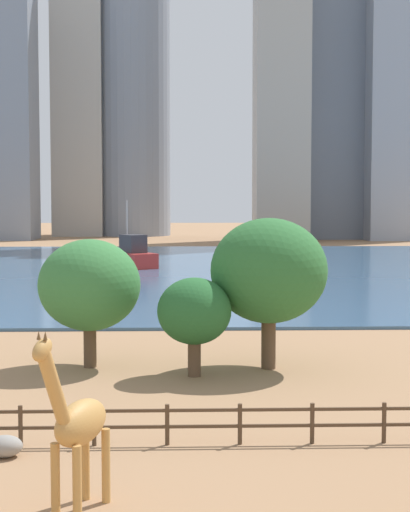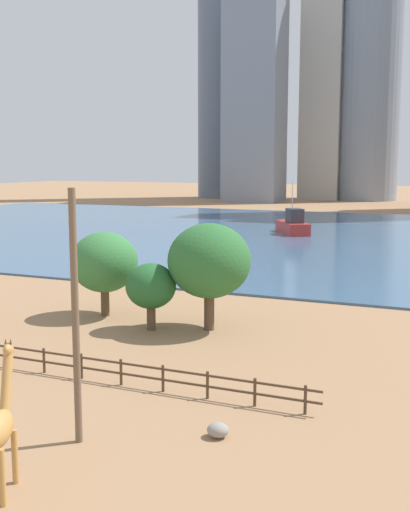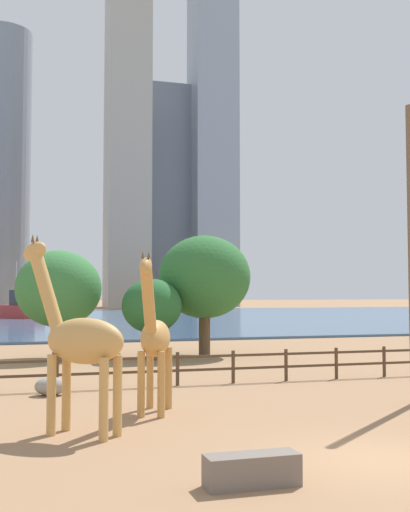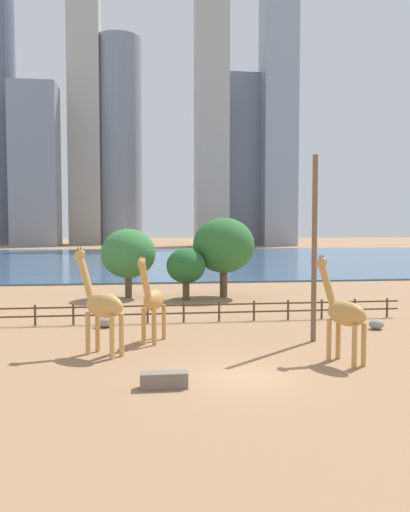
# 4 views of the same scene
# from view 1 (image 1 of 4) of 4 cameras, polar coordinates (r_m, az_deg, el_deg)

# --- Properties ---
(ground_plane) EXTENTS (400.00, 400.00, 0.00)m
(ground_plane) POSITION_cam_1_polar(r_m,az_deg,el_deg) (92.62, -1.14, -0.81)
(ground_plane) COLOR #9E7551
(harbor_water) EXTENTS (180.00, 86.00, 0.20)m
(harbor_water) POSITION_cam_1_polar(r_m,az_deg,el_deg) (89.62, -1.12, -0.90)
(harbor_water) COLOR #3D6084
(harbor_water) RESTS_ON ground
(giraffe_tall) EXTENTS (1.73, 3.16, 4.78)m
(giraffe_tall) POSITION_cam_1_polar(r_m,az_deg,el_deg) (19.78, -9.28, -11.96)
(giraffe_tall) COLOR #C18C47
(giraffe_tall) RESTS_ON ground
(boulder_near_fence) EXTENTS (1.10, 0.87, 0.65)m
(boulder_near_fence) POSITION_cam_1_polar(r_m,az_deg,el_deg) (24.96, -14.39, -13.26)
(boulder_near_fence) COLOR gray
(boulder_near_fence) RESTS_ON ground
(enclosure_fence) EXTENTS (26.12, 0.14, 1.30)m
(enclosure_fence) POSITION_cam_1_polar(r_m,az_deg,el_deg) (25.27, 0.38, -11.89)
(enclosure_fence) COLOR #4C3826
(enclosure_fence) RESTS_ON ground
(tree_left_large) EXTENTS (5.35, 5.35, 6.94)m
(tree_left_large) POSITION_cam_1_polar(r_m,az_deg,el_deg) (35.91, 4.67, -1.10)
(tree_left_large) COLOR brown
(tree_left_large) RESTS_ON ground
(tree_center_broad) EXTENTS (3.26, 3.26, 4.37)m
(tree_center_broad) POSITION_cam_1_polar(r_m,az_deg,el_deg) (34.37, -0.78, -4.08)
(tree_center_broad) COLOR brown
(tree_center_broad) RESTS_ON ground
(tree_right_tall) EXTENTS (4.71, 4.71, 5.96)m
(tree_right_tall) POSITION_cam_1_polar(r_m,az_deg,el_deg) (36.57, -8.41, -2.13)
(tree_right_tall) COLOR brown
(tree_right_tall) RESTS_ON ground
(boat_ferry) EXTENTS (7.04, 8.91, 7.69)m
(boat_ferry) POSITION_cam_1_polar(r_m,az_deg,el_deg) (90.58, -5.49, 0.00)
(boat_ferry) COLOR #B22D28
(boat_ferry) RESTS_ON harbor_water
(boat_sailboat) EXTENTS (3.66, 4.89, 2.04)m
(boat_sailboat) POSITION_cam_1_polar(r_m,az_deg,el_deg) (106.51, 5.19, 0.28)
(boat_sailboat) COLOR #B22D28
(boat_sailboat) RESTS_ON harbor_water
(skyline_tower_needle) EXTENTS (16.15, 9.03, 58.14)m
(skyline_tower_needle) POSITION_cam_1_polar(r_m,az_deg,el_deg) (167.67, 8.98, 11.22)
(skyline_tower_needle) COLOR slate
(skyline_tower_needle) RESTS_ON ground
(skyline_block_central) EXTENTS (11.23, 12.88, 95.88)m
(skyline_block_central) POSITION_cam_1_polar(r_m,az_deg,el_deg) (186.90, -9.19, 16.33)
(skyline_block_central) COLOR #B7B2A8
(skyline_block_central) RESTS_ON ground
(skyline_tower_glass) EXTENTS (10.23, 9.81, 88.69)m
(skyline_tower_glass) POSITION_cam_1_polar(r_m,az_deg,el_deg) (157.98, 5.60, 17.34)
(skyline_tower_glass) COLOR #ADA89E
(skyline_tower_glass) RESTS_ON ground
(skyline_block_right) EXTENTS (16.69, 16.69, 75.27)m
(skyline_block_right) POSITION_cam_1_polar(r_m,az_deg,el_deg) (184.60, -5.22, 13.26)
(skyline_block_right) COLOR gray
(skyline_block_right) RESTS_ON ground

